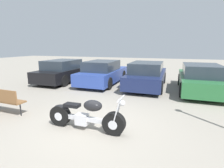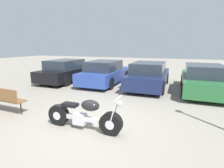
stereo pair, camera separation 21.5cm
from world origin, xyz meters
name	(u,v)px [view 2 (the right image)]	position (x,y,z in m)	size (l,w,h in m)	color
ground_plane	(89,125)	(0.00, 0.00, 0.00)	(60.00, 60.00, 0.00)	gray
motorcycle	(83,115)	(-0.04, -0.25, 0.41)	(2.25, 0.62, 1.02)	black
parked_car_black	(67,71)	(-4.52, 5.40, 0.67)	(1.93, 4.48, 1.41)	black
parked_car_blue	(105,73)	(-1.86, 5.57, 0.67)	(1.93, 4.48, 1.41)	#2D479E
parked_car_navy	(149,75)	(0.81, 5.52, 0.67)	(1.93, 4.48, 1.41)	#19234C
parked_car_green	(203,79)	(3.47, 5.26, 0.67)	(1.93, 4.48, 1.41)	#286B38
park_bench	(4,97)	(-3.21, -0.13, 0.55)	(1.58, 0.47, 0.89)	brown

